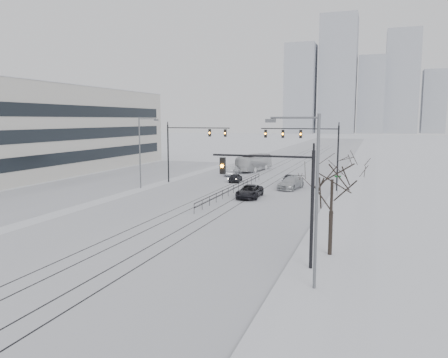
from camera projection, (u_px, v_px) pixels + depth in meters
ground at (65, 281)px, 23.73m from camera, size 500.00×500.00×0.00m
road at (284, 167)px, 79.92m from camera, size 22.00×260.00×0.02m
sidewalk_east at (361, 170)px, 75.54m from camera, size 5.00×260.00×0.16m
curb at (346, 169)px, 76.34m from camera, size 0.10×260.00×0.12m
parking_strip at (112, 180)px, 62.97m from camera, size 14.00×60.00×0.03m
tram_rails at (255, 182)px, 61.19m from camera, size 5.30×180.00×0.01m
office_building at (11, 130)px, 67.83m from camera, size 20.20×62.20×14.11m
skyline at (360, 84)px, 274.22m from camera, size 96.00×48.00×72.00m
traffic_mast_near at (284, 192)px, 25.24m from camera, size 6.10×0.37×7.00m
traffic_mast_ne at (310, 144)px, 53.08m from camera, size 9.60×0.37×8.00m
traffic_mast_nw at (188, 143)px, 59.44m from camera, size 9.10×0.37×8.00m
street_light_east at (311, 190)px, 21.72m from camera, size 2.73×0.25×9.00m
street_light_west at (142, 148)px, 55.07m from camera, size 2.73×0.25×9.00m
bare_tree at (332, 188)px, 27.28m from camera, size 4.40×4.40×6.10m
median_fence at (234, 189)px, 51.75m from camera, size 0.06×24.00×1.00m
street_sign at (338, 182)px, 49.66m from camera, size 0.70×0.06×2.40m
sedan_sb_inner at (235, 178)px, 61.31m from camera, size 1.75×3.71×1.23m
sedan_sb_outer at (232, 171)px, 68.29m from camera, size 1.99×4.72×1.52m
sedan_nb_front at (250, 192)px, 48.82m from camera, size 2.60×5.22×1.42m
sedan_nb_right at (291, 183)px, 55.02m from camera, size 3.04×5.55×1.52m
sedan_nb_far at (289, 179)px, 59.08m from camera, size 1.91×4.06×1.34m
box_truck at (254, 163)px, 74.35m from camera, size 3.96×10.18×2.77m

